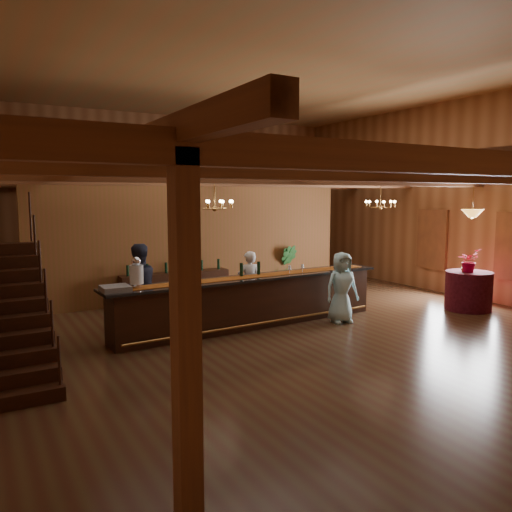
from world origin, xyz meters
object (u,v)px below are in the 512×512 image
pendant_lamp (472,213)px  guest (342,287)px  floor_plant (285,267)px  beverage_dispenser (136,273)px  chandelier_right (380,204)px  tasting_bar (252,301)px  round_table (468,291)px  chandelier_left (215,204)px  backbar_shelf (176,288)px  raffle_drum (341,261)px  staff_second (138,288)px  bartender (249,284)px

pendant_lamp → guest: pendant_lamp is taller
floor_plant → pendant_lamp: bearing=-62.6°
beverage_dispenser → chandelier_right: bearing=5.8°
tasting_bar → pendant_lamp: size_ratio=7.30×
pendant_lamp → beverage_dispenser: bearing=171.0°
tasting_bar → round_table: bearing=-16.4°
chandelier_left → backbar_shelf: bearing=88.1°
chandelier_right → floor_plant: size_ratio=0.59×
beverage_dispenser → chandelier_right: size_ratio=0.75×
raffle_drum → staff_second: staff_second is taller
beverage_dispenser → floor_plant: bearing=31.3°
raffle_drum → guest: size_ratio=0.21×
chandelier_right → floor_plant: 3.55m
chandelier_right → staff_second: 6.76m
chandelier_left → staff_second: size_ratio=0.43×
chandelier_right → backbar_shelf: bearing=153.5°
beverage_dispenser → chandelier_right: (6.82, 0.69, 1.25)m
beverage_dispenser → bartender: beverage_dispenser is taller
guest → raffle_drum: bearing=62.2°
chandelier_right → pendant_lamp: (1.17, -1.95, -0.22)m
bartender → staff_second: bearing=8.5°
staff_second → floor_plant: size_ratio=1.37×
beverage_dispenser → round_table: bearing=-9.0°
guest → tasting_bar: bearing=169.9°
tasting_bar → backbar_shelf: bearing=98.5°
chandelier_right → staff_second: (-6.54, 0.16, -1.70)m
backbar_shelf → round_table: 7.47m
round_table → guest: (-3.54, 0.61, 0.31)m
beverage_dispenser → guest: 4.53m
tasting_bar → staff_second: (-2.28, 0.79, 0.37)m
backbar_shelf → chandelier_right: size_ratio=3.65×
staff_second → backbar_shelf: bearing=-135.3°
chandelier_left → chandelier_right: same height
pendant_lamp → staff_second: pendant_lamp is taller
bartender → floor_plant: bearing=-128.9°
chandelier_left → pendant_lamp: bearing=-15.6°
bartender → floor_plant: 3.63m
bartender → pendant_lamp: bearing=164.6°
staff_second → chandelier_right: bearing=169.6°
beverage_dispenser → guest: bearing=-8.4°
bartender → guest: bearing=142.1°
round_table → chandelier_right: (-1.17, 1.95, 2.14)m
guest → floor_plant: bearing=85.1°
tasting_bar → bartender: bartender is taller
backbar_shelf → floor_plant: size_ratio=2.16×
raffle_drum → bartender: size_ratio=0.22×
backbar_shelf → chandelier_left: bearing=-91.8°
tasting_bar → round_table: 5.60m
round_table → backbar_shelf: bearing=144.0°
chandelier_left → chandelier_right: 4.97m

